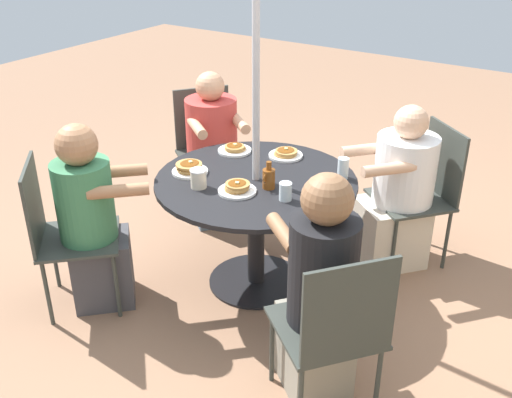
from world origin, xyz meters
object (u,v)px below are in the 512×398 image
at_px(diner_south, 319,296).
at_px(diner_west, 398,195).
at_px(pancake_plate_b, 235,149).
at_px(coffee_cup, 198,178).
at_px(patio_table, 256,200).
at_px(patio_chair_west, 424,187).
at_px(patio_chair_east, 60,228).
at_px(patio_chair_south, 335,326).
at_px(drinking_glass_a, 343,168).
at_px(patio_chair_north, 207,143).
at_px(syrup_bottle, 269,178).
at_px(pancake_plate_d, 190,169).
at_px(pancake_plate_a, 286,154).
at_px(drinking_glass_b, 285,191).
at_px(diner_north, 213,155).
at_px(diner_east, 93,224).
at_px(pancake_plate_c, 237,188).

xyz_separation_m(diner_south, diner_west, (-1.31, -0.13, -0.07)).
xyz_separation_m(pancake_plate_b, coffee_cup, (0.53, 0.13, 0.04)).
distance_m(patio_table, patio_chair_west, 1.13).
xyz_separation_m(patio_chair_east, patio_chair_south, (-0.08, 1.68, 0.00)).
distance_m(patio_chair_west, drinking_glass_a, 0.70).
relative_size(patio_chair_north, diner_south, 0.77).
bearing_deg(syrup_bottle, pancake_plate_d, -80.68).
relative_size(diner_west, pancake_plate_a, 5.03).
bearing_deg(drinking_glass_b, pancake_plate_d, -89.15).
height_order(diner_north, pancake_plate_a, diner_north).
bearing_deg(patio_table, patio_chair_north, -127.43).
xyz_separation_m(patio_chair_north, patio_chair_west, (-0.17, 1.62, 0.00)).
relative_size(diner_east, coffee_cup, 10.39).
distance_m(patio_chair_south, pancake_plate_c, 1.03).
bearing_deg(patio_table, patio_chair_east, -45.64).
height_order(patio_chair_north, drinking_glass_b, patio_chair_north).
distance_m(patio_chair_south, syrup_bottle, 1.02).
relative_size(patio_chair_east, pancake_plate_c, 4.26).
relative_size(patio_chair_west, syrup_bottle, 5.67).
relative_size(diner_east, pancake_plate_c, 5.25).
bearing_deg(pancake_plate_d, diner_east, -30.25).
bearing_deg(diner_west, coffee_cup, 90.71).
bearing_deg(drinking_glass_a, patio_chair_north, -106.86).
relative_size(diner_south, pancake_plate_c, 5.51).
relative_size(patio_chair_west, drinking_glass_a, 7.36).
distance_m(patio_chair_north, pancake_plate_a, 0.95).
distance_m(diner_east, drinking_glass_a, 1.47).
bearing_deg(diner_east, coffee_cup, 85.69).
distance_m(diner_south, pancake_plate_b, 1.39).
bearing_deg(patio_chair_east, drinking_glass_b, 76.77).
distance_m(pancake_plate_a, pancake_plate_d, 0.63).
relative_size(diner_north, drinking_glass_b, 10.98).
bearing_deg(drinking_glass_a, diner_south, 20.28).
height_order(patio_table, patio_chair_north, patio_chair_north).
distance_m(patio_table, coffee_cup, 0.39).
relative_size(diner_east, diner_south, 0.95).
bearing_deg(diner_north, drinking_glass_a, 113.63).
bearing_deg(drinking_glass_b, coffee_cup, -74.47).
distance_m(patio_chair_east, diner_south, 1.55).
xyz_separation_m(patio_table, pancake_plate_a, (-0.38, -0.02, 0.16)).
bearing_deg(pancake_plate_c, patio_chair_south, 59.84).
xyz_separation_m(diner_east, diner_south, (-0.07, 1.41, 0.03)).
height_order(patio_chair_south, pancake_plate_b, patio_chair_south).
bearing_deg(drinking_glass_b, patio_chair_east, -58.88).
distance_m(patio_chair_south, diner_west, 1.44).
relative_size(diner_north, diner_west, 1.02).
distance_m(diner_north, pancake_plate_d, 0.85).
distance_m(patio_chair_north, drinking_glass_b, 1.45).
relative_size(pancake_plate_a, pancake_plate_c, 1.00).
distance_m(patio_chair_west, pancake_plate_c, 1.30).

